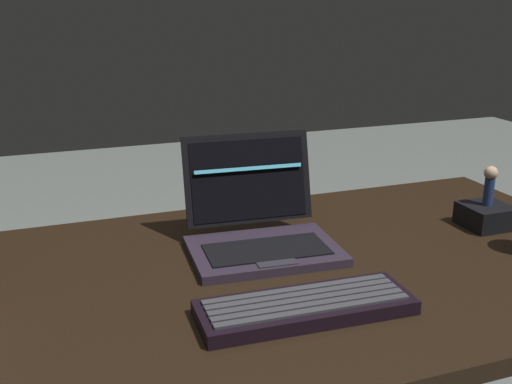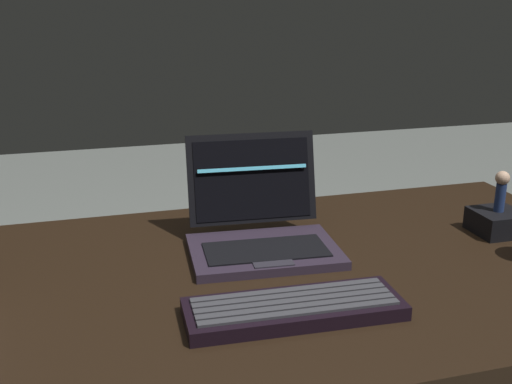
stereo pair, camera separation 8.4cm
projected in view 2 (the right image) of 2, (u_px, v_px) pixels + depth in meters
The scene contains 5 objects.
desk at pixel (259, 303), 1.13m from camera, with size 1.47×0.76×0.70m.
laptop_front at pixel (261, 229), 1.20m from camera, with size 0.30×0.26×0.21m.
external_keyboard at pixel (294, 308), 0.96m from camera, with size 0.35×0.13×0.03m.
figurine_stand at pixel (497, 222), 1.29m from camera, with size 0.10×0.10×0.05m, color black.
figurine at pixel (501, 188), 1.27m from camera, with size 0.03×0.03×0.09m.
Camera 2 is at (-0.28, -0.98, 1.18)m, focal length 43.45 mm.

